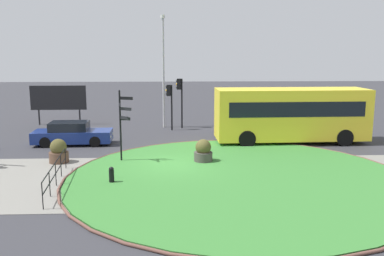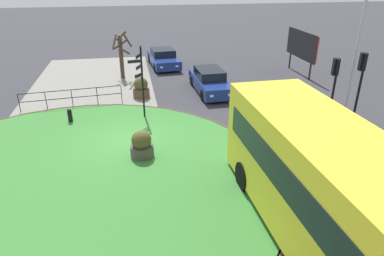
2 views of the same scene
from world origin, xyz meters
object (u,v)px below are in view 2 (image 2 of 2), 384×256
object	(u,v)px
car_near_lane	(210,81)
traffic_light_far	(361,75)
traffic_light_near	(335,77)
signpost_directional	(141,78)
car_far_lane	(163,58)
bollard_foreground	(70,116)
lamppost_tall	(360,31)
billboard_left	(302,45)
planter_near_signpost	(141,88)
bus_yellow	(328,190)
planter_kerbside	(142,146)
street_tree_bare	(121,53)

from	to	relation	value
car_near_lane	traffic_light_far	bearing A→B (deg)	37.17
traffic_light_near	signpost_directional	bearing A→B (deg)	87.15
signpost_directional	car_far_lane	bearing A→B (deg)	168.28
bollard_foreground	lamppost_tall	xyz separation A→B (m)	(1.85, 13.44, 3.93)
car_near_lane	car_far_lane	world-z (taller)	car_near_lane
traffic_light_near	billboard_left	bearing A→B (deg)	-5.51
lamppost_tall	planter_near_signpost	world-z (taller)	lamppost_tall
signpost_directional	lamppost_tall	size ratio (longest dim) A/B	0.45
lamppost_tall	planter_near_signpost	xyz separation A→B (m)	(-5.00, -9.86, -3.77)
bollard_foreground	bus_yellow	bearing A→B (deg)	38.82
planter_near_signpost	planter_kerbside	size ratio (longest dim) A/B	1.02
traffic_light_near	traffic_light_far	size ratio (longest dim) A/B	0.89
signpost_directional	traffic_light_near	xyz separation A→B (m)	(2.26, 8.74, 0.24)
lamppost_tall	street_tree_bare	bearing A→B (deg)	-130.08
bollard_foreground	lamppost_tall	bearing A→B (deg)	82.16
signpost_directional	bus_yellow	size ratio (longest dim) A/B	0.40
signpost_directional	planter_kerbside	distance (m)	4.34
bollard_foreground	planter_kerbside	distance (m)	5.22
traffic_light_far	planter_kerbside	bearing A→B (deg)	109.88
bollard_foreground	planter_near_signpost	xyz separation A→B (m)	(-3.15, 3.58, 0.16)
billboard_left	car_far_lane	bearing A→B (deg)	-113.04
signpost_directional	bollard_foreground	size ratio (longest dim) A/B	4.81
planter_near_signpost	traffic_light_far	bearing A→B (deg)	56.82
street_tree_bare	bus_yellow	bearing A→B (deg)	17.18
billboard_left	traffic_light_near	bearing A→B (deg)	-17.65
car_far_lane	street_tree_bare	size ratio (longest dim) A/B	1.44
car_far_lane	traffic_light_near	size ratio (longest dim) A/B	1.43
car_near_lane	planter_near_signpost	distance (m)	4.20
bollard_foreground	planter_kerbside	world-z (taller)	planter_kerbside
signpost_directional	lamppost_tall	xyz separation A→B (m)	(1.81, 9.91, 2.18)
traffic_light_near	traffic_light_far	distance (m)	1.10
car_near_lane	signpost_directional	bearing A→B (deg)	-51.98
traffic_light_near	planter_near_signpost	xyz separation A→B (m)	(-5.45, -8.69, -1.82)
billboard_left	planter_near_signpost	distance (m)	11.79
planter_kerbside	signpost_directional	bearing A→B (deg)	176.26
car_near_lane	bus_yellow	bearing A→B (deg)	-1.59
lamppost_tall	billboard_left	world-z (taller)	lamppost_tall
car_near_lane	traffic_light_far	xyz separation A→B (m)	(6.53, 5.28, 2.00)
car_near_lane	car_far_lane	size ratio (longest dim) A/B	1.01
signpost_directional	car_near_lane	size ratio (longest dim) A/B	0.78
bollard_foreground	planter_kerbside	xyz separation A→B (m)	(4.06, 3.27, 0.16)
traffic_light_far	traffic_light_near	bearing A→B (deg)	60.25
bus_yellow	car_far_lane	distance (m)	19.88
lamppost_tall	planter_kerbside	xyz separation A→B (m)	(2.21, -10.17, -3.78)
billboard_left	street_tree_bare	world-z (taller)	street_tree_bare
lamppost_tall	street_tree_bare	xyz separation A→B (m)	(-9.16, -10.89, -2.60)
car_near_lane	planter_near_signpost	size ratio (longest dim) A/B	3.82
car_far_lane	planter_near_signpost	world-z (taller)	car_far_lane
signpost_directional	street_tree_bare	world-z (taller)	signpost_directional
traffic_light_far	billboard_left	bearing A→B (deg)	2.55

